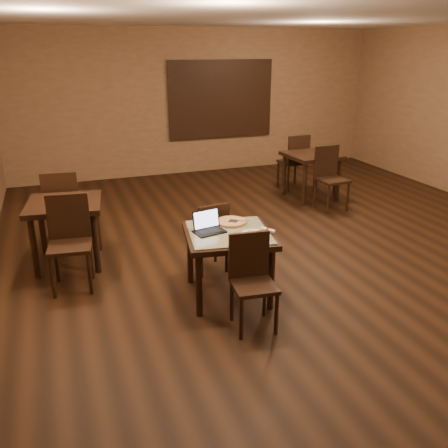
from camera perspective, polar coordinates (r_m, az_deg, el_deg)
name	(u,v)px	position (r m, az deg, el deg)	size (l,w,h in m)	color
ground	(313,259)	(6.37, 10.60, -4.11)	(10.00, 10.00, 0.00)	black
wall_back	(198,103)	(10.46, -3.11, 14.38)	(8.00, 0.02, 3.00)	#896346
ceiling	(330,10)	(5.82, 12.69, 23.84)	(8.00, 10.00, 0.02)	silver
mural	(221,99)	(10.57, -0.37, 14.75)	(2.34, 0.05, 1.64)	teal
tiled_table	(229,240)	(5.12, 0.55, -1.99)	(1.06, 1.06, 0.76)	black
chair_main_near	(252,275)	(4.65, 3.34, -6.17)	(0.45, 0.45, 0.94)	black
chair_main_far	(211,233)	(5.72, -1.58, -1.14)	(0.43, 0.43, 0.90)	black
laptop	(208,226)	(5.08, -1.95, -0.22)	(0.35, 0.30, 0.22)	black
plate	(254,234)	(5.00, 3.64, -1.22)	(0.28, 0.28, 0.02)	white
pizza_slice	(254,233)	(4.99, 3.65, -1.06)	(0.20, 0.20, 0.02)	beige
pizza_pan	(231,223)	(5.33, 0.85, 0.17)	(0.37, 0.37, 0.01)	silver
pizza_whole	(231,221)	(5.32, 0.85, 0.32)	(0.35, 0.35, 0.02)	beige
spatula	(233,221)	(5.31, 1.13, 0.36)	(0.10, 0.23, 0.01)	silver
napkin_roll	(268,230)	(5.10, 5.32, -0.69)	(0.12, 0.16, 0.04)	white
other_table_a	(312,161)	(8.75, 10.48, 7.42)	(0.93, 0.93, 0.82)	black
other_table_a_chair_near	(329,174)	(8.26, 12.57, 5.90)	(0.49, 0.49, 1.06)	black
other_table_a_chair_far	(295,159)	(9.30, 8.56, 7.78)	(0.49, 0.49, 1.06)	black
other_table_b	(65,212)	(6.21, -18.58, 1.33)	(0.99, 0.99, 0.83)	black
other_table_b_chair_near	(70,236)	(5.65, -18.07, -1.41)	(0.52, 0.52, 1.07)	black
other_table_b_chair_far	(63,204)	(6.83, -18.85, 2.27)	(0.52, 0.52, 1.07)	black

